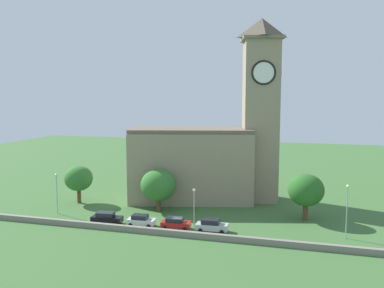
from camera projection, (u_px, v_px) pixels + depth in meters
name	position (u px, v px, depth m)	size (l,w,h in m)	color
ground_plane	(203.00, 201.00, 76.91)	(200.00, 200.00, 0.00)	#3D6633
church	(211.00, 149.00, 77.28)	(29.07, 15.94, 33.56)	gray
quay_barrier	(170.00, 233.00, 58.28)	(58.77, 0.70, 0.89)	gray
car_black	(107.00, 218.00, 63.66)	(4.90, 2.46, 1.81)	black
car_white	(141.00, 220.00, 62.49)	(4.30, 2.29, 1.77)	silver
car_red	(176.00, 223.00, 61.16)	(4.52, 2.45, 1.74)	red
car_silver	(212.00, 225.00, 59.90)	(4.69, 2.43, 1.90)	silver
streetlamp_west_end	(57.00, 187.00, 68.37)	(0.44, 0.44, 6.89)	#9EA0A5
streetlamp_west_mid	(194.00, 201.00, 61.25)	(0.44, 0.44, 6.03)	#9EA0A5
streetlamp_central	(347.00, 203.00, 56.73)	(0.44, 0.44, 7.61)	#9EA0A5
tree_riverside_west	(158.00, 185.00, 70.25)	(6.09, 6.09, 7.28)	brown
tree_riverside_east	(306.00, 190.00, 65.09)	(5.68, 5.68, 7.44)	brown
tree_by_tower	(79.00, 178.00, 75.33)	(5.16, 5.16, 6.95)	brown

